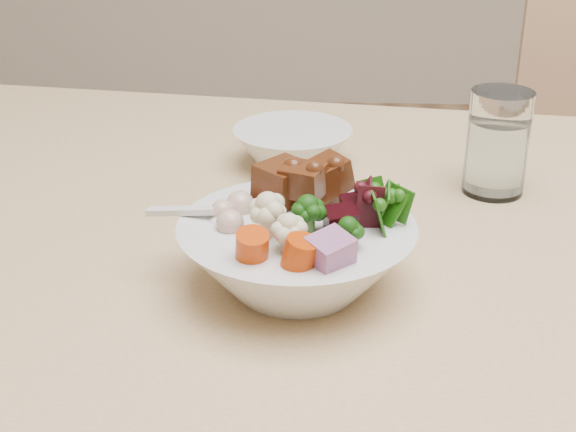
# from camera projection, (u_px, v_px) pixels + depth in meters

# --- Properties ---
(dining_table) EXTENTS (1.73, 1.12, 0.76)m
(dining_table) POSITION_uv_depth(u_px,v_px,m) (541.00, 363.00, 0.69)
(dining_table) COLOR #D6B97E
(dining_table) RESTS_ON ground
(food_bowl) EXTENTS (0.19, 0.19, 0.10)m
(food_bowl) POSITION_uv_depth(u_px,v_px,m) (299.00, 251.00, 0.64)
(food_bowl) COLOR silver
(food_bowl) RESTS_ON dining_table
(soup_spoon) EXTENTS (0.09, 0.04, 0.02)m
(soup_spoon) POSITION_uv_depth(u_px,v_px,m) (215.00, 219.00, 0.64)
(soup_spoon) COLOR silver
(soup_spoon) RESTS_ON food_bowl
(water_glass) EXTENTS (0.06, 0.06, 0.11)m
(water_glass) POSITION_uv_depth(u_px,v_px,m) (497.00, 147.00, 0.81)
(water_glass) COLOR white
(water_glass) RESTS_ON dining_table
(side_bowl) EXTENTS (0.13, 0.13, 0.04)m
(side_bowl) POSITION_uv_depth(u_px,v_px,m) (293.00, 148.00, 0.88)
(side_bowl) COLOR silver
(side_bowl) RESTS_ON dining_table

